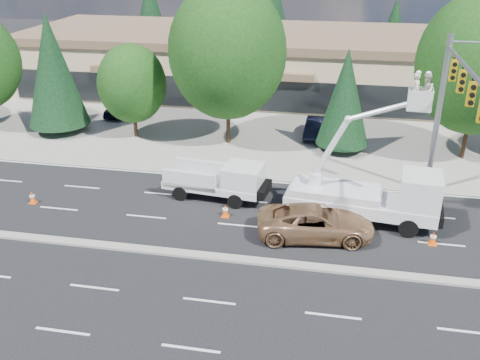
% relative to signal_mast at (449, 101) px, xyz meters
% --- Properties ---
extents(ground, '(140.00, 140.00, 0.00)m').
position_rel_signal_mast_xyz_m(ground, '(-10.03, -7.04, -6.06)').
color(ground, black).
rests_on(ground, ground).
extents(concrete_apron, '(140.00, 22.00, 0.01)m').
position_rel_signal_mast_xyz_m(concrete_apron, '(-10.03, 12.96, -6.05)').
color(concrete_apron, gray).
rests_on(concrete_apron, ground).
extents(road_median, '(120.00, 0.55, 0.12)m').
position_rel_signal_mast_xyz_m(road_median, '(-10.03, -7.04, -6.00)').
color(road_median, gray).
rests_on(road_median, ground).
extents(strip_mall, '(50.40, 15.40, 5.50)m').
position_rel_signal_mast_xyz_m(strip_mall, '(-10.03, 22.93, -3.23)').
color(strip_mall, tan).
rests_on(strip_mall, ground).
extents(tree_front_b, '(4.45, 4.45, 8.77)m').
position_rel_signal_mast_xyz_m(tree_front_b, '(-26.03, 7.96, -1.35)').
color(tree_front_b, '#332114').
rests_on(tree_front_b, ground).
extents(tree_front_c, '(4.90, 4.90, 6.80)m').
position_rel_signal_mast_xyz_m(tree_front_c, '(-20.03, 7.96, -2.08)').
color(tree_front_c, '#332114').
rests_on(tree_front_c, ground).
extents(tree_front_d, '(8.00, 8.00, 11.10)m').
position_rel_signal_mast_xyz_m(tree_front_d, '(-13.03, 7.96, 0.44)').
color(tree_front_d, '#332114').
rests_on(tree_front_d, ground).
extents(tree_front_e, '(3.57, 3.57, 7.04)m').
position_rel_signal_mast_xyz_m(tree_front_e, '(-5.03, 7.96, -2.28)').
color(tree_front_e, '#332114').
rests_on(tree_front_e, ground).
extents(tree_front_f, '(7.75, 7.75, 10.76)m').
position_rel_signal_mast_xyz_m(tree_front_f, '(2.97, 7.96, 0.24)').
color(tree_front_f, '#332114').
rests_on(tree_front_f, ground).
extents(tree_back_a, '(4.88, 4.88, 9.62)m').
position_rel_signal_mast_xyz_m(tree_back_a, '(-28.03, 34.96, -0.90)').
color(tree_back_a, '#332114').
rests_on(tree_back_a, ground).
extents(tree_back_b, '(6.18, 6.18, 12.19)m').
position_rel_signal_mast_xyz_m(tree_back_b, '(-14.03, 34.96, 0.48)').
color(tree_back_b, '#332114').
rests_on(tree_back_b, ground).
extents(tree_back_c, '(3.93, 3.93, 7.75)m').
position_rel_signal_mast_xyz_m(tree_back_c, '(-0.03, 34.96, -1.90)').
color(tree_back_c, '#332114').
rests_on(tree_back_c, ground).
extents(signal_mast, '(2.76, 10.16, 9.00)m').
position_rel_signal_mast_xyz_m(signal_mast, '(0.00, 0.00, 0.00)').
color(signal_mast, gray).
rests_on(signal_mast, ground).
extents(utility_pickup, '(5.78, 2.70, 2.14)m').
position_rel_signal_mast_xyz_m(utility_pickup, '(-11.62, -0.89, -5.18)').
color(utility_pickup, silver).
rests_on(utility_pickup, ground).
extents(bucket_truck, '(7.86, 3.14, 8.02)m').
position_rel_signal_mast_xyz_m(bucket_truck, '(-3.27, -2.16, -4.32)').
color(bucket_truck, silver).
rests_on(bucket_truck, ground).
extents(traffic_cone_a, '(0.40, 0.40, 0.70)m').
position_rel_signal_mast_xyz_m(traffic_cone_a, '(-21.79, -3.47, -5.72)').
color(traffic_cone_a, '#FA5307').
rests_on(traffic_cone_a, ground).
extents(traffic_cone_b, '(0.40, 0.40, 0.70)m').
position_rel_signal_mast_xyz_m(traffic_cone_b, '(-10.90, -3.02, -5.72)').
color(traffic_cone_b, '#FA5307').
rests_on(traffic_cone_b, ground).
extents(traffic_cone_c, '(0.40, 0.40, 0.70)m').
position_rel_signal_mast_xyz_m(traffic_cone_c, '(-8.54, -3.24, -5.72)').
color(traffic_cone_c, '#FA5307').
rests_on(traffic_cone_c, ground).
extents(traffic_cone_d, '(0.40, 0.40, 0.70)m').
position_rel_signal_mast_xyz_m(traffic_cone_d, '(-3.82, -3.07, -5.72)').
color(traffic_cone_d, '#FA5307').
rests_on(traffic_cone_d, ground).
extents(traffic_cone_e, '(0.40, 0.40, 0.70)m').
position_rel_signal_mast_xyz_m(traffic_cone_e, '(-0.48, -3.93, -5.72)').
color(traffic_cone_e, '#FA5307').
rests_on(traffic_cone_e, ground).
extents(minivan, '(6.01, 3.35, 1.59)m').
position_rel_signal_mast_xyz_m(minivan, '(-6.10, -4.24, -5.26)').
color(minivan, '#A2754E').
rests_on(minivan, ground).
extents(parked_car_west, '(1.82, 4.42, 1.50)m').
position_rel_signal_mast_xyz_m(parked_car_west, '(-23.10, 12.82, -5.31)').
color(parked_car_west, black).
rests_on(parked_car_west, ground).
extents(parked_car_east, '(1.59, 4.08, 1.32)m').
position_rel_signal_mast_xyz_m(parked_car_east, '(-6.97, 10.44, -5.39)').
color(parked_car_east, black).
rests_on(parked_car_east, ground).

